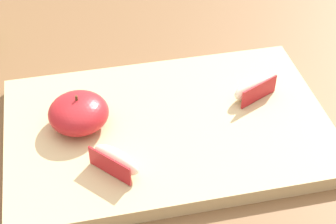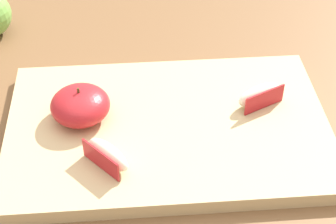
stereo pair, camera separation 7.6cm
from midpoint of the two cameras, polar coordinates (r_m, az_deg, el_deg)
dining_table at (r=0.92m, az=0.71°, el=-3.68°), size 1.27×0.84×0.75m
cutting_board at (r=0.78m, az=-2.78°, el=-1.84°), size 0.45×0.29×0.02m
apple_half_skin_up at (r=0.77m, az=-12.10°, el=-0.21°), size 0.08×0.08×0.05m
apple_wedge_front at (r=0.70m, az=-8.57°, el=-5.15°), size 0.06×0.07×0.03m
apple_wedge_left at (r=0.81m, az=6.26°, el=2.42°), size 0.07×0.05×0.03m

